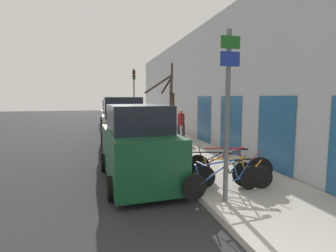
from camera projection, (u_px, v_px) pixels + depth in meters
ground_plane at (128, 150)px, 12.68m from camera, size 80.00×80.00×0.00m
sidewalk_curb at (166, 138)px, 16.03m from camera, size 3.20×32.00×0.15m
building_facade at (194, 86)px, 16.05m from camera, size 0.23×32.00×6.50m
signpost at (227, 112)px, 5.88m from camera, size 0.46×0.13×3.89m
bicycle_0 at (224, 180)px, 6.49m from camera, size 2.28×0.54×0.88m
bicycle_1 at (232, 175)px, 6.93m from camera, size 2.05×0.69×0.85m
bicycle_2 at (213, 170)px, 7.23m from camera, size 2.09×1.22×0.95m
bicycle_3 at (229, 166)px, 7.69m from camera, size 2.27×1.07×0.97m
parked_car_0 at (137, 147)px, 7.95m from camera, size 2.18×4.39×2.34m
parked_car_1 at (122, 126)px, 12.89m from camera, size 2.06×4.76×2.56m
parked_car_2 at (117, 118)px, 18.84m from camera, size 2.06×4.36×2.32m
parked_car_3 at (113, 114)px, 23.97m from camera, size 2.22×4.25×2.32m
pedestrian_near at (181, 122)px, 14.73m from camera, size 0.46×0.39×1.74m
street_tree at (171, 114)px, 10.64m from camera, size 1.33×1.37×3.77m
traffic_light at (134, 91)px, 19.55m from camera, size 0.20×0.30×4.50m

